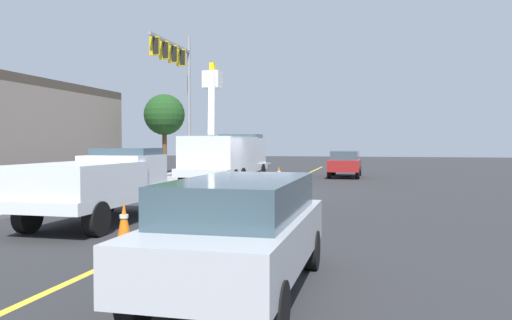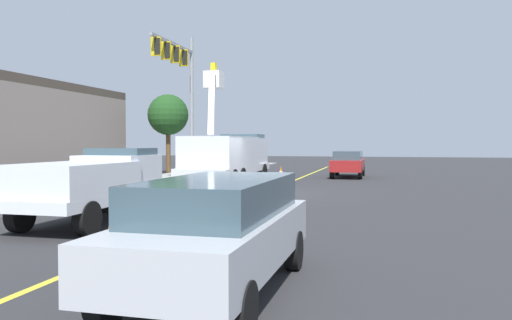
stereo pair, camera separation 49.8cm
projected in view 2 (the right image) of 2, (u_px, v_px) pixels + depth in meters
ground at (264, 193)px, 22.27m from camera, size 120.00×120.00×0.00m
sidewalk_far_side at (109, 188)px, 24.19m from camera, size 60.01×3.73×0.12m
lane_centre_stripe at (264, 193)px, 22.27m from camera, size 50.00×0.26×0.01m
utility_bucket_truck at (228, 155)px, 25.73m from camera, size 8.21×2.99×6.51m
service_pickup_truck at (95, 183)px, 13.97m from camera, size 5.60×2.20×2.06m
passing_minivan at (348, 162)px, 32.44m from camera, size 4.80×1.96×1.69m
trailing_sedan at (218, 227)px, 7.49m from camera, size 4.80×1.96×1.69m
traffic_cone_leading at (113, 221)px, 11.56m from camera, size 0.40×0.40×0.88m
traffic_cone_mid_front at (281, 174)px, 29.23m from camera, size 0.40×0.40×0.88m
traffic_signal_mast at (180, 75)px, 29.79m from camera, size 5.73×0.57×8.79m
street_tree_right at (168, 115)px, 35.26m from camera, size 2.85×2.85×5.61m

